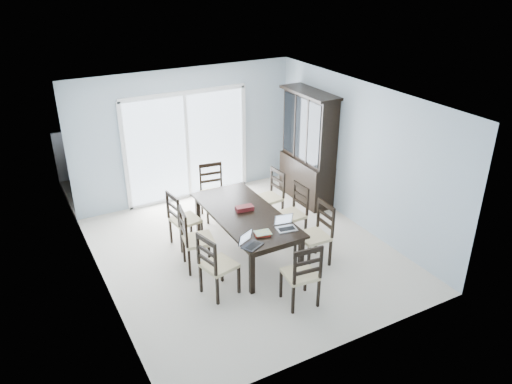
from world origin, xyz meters
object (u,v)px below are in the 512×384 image
cell_phone (266,235)px  chair_end_far (213,185)px  laptop_dark (252,243)px  laptop_silver (286,226)px  game_box (244,208)px  chair_left_mid (192,233)px  chair_end_near (304,269)px  china_hutch (308,149)px  chair_left_far (180,214)px  dining_table (246,217)px  hot_tub (126,165)px  chair_right_mid (295,206)px  chair_right_near (319,227)px  chair_left_near (213,259)px  chair_right_far (273,190)px

cell_phone → chair_end_far: bearing=84.9°
laptop_dark → laptop_silver: (0.68, 0.18, 0.00)m
laptop_silver → game_box: size_ratio=1.14×
chair_left_mid → chair_end_near: chair_left_mid is taller
china_hutch → chair_left_mid: (-2.95, -1.23, -0.44)m
chair_left_far → dining_table: bearing=42.3°
dining_table → chair_left_mid: bearing=178.7°
hot_tub → cell_phone: bearing=-78.4°
dining_table → hot_tub: bearing=105.1°
dining_table → laptop_dark: bearing=-112.0°
chair_left_far → chair_end_far: size_ratio=0.98×
laptop_dark → game_box: 1.11m
china_hutch → cell_phone: (-2.09, -2.02, -0.32)m
chair_left_mid → chair_right_mid: size_ratio=1.05×
dining_table → china_hutch: size_ratio=1.00×
chair_left_far → game_box: bearing=46.9°
chair_end_far → chair_right_near: bearing=117.5°
china_hutch → chair_left_near: size_ratio=1.90×
chair_left_mid → chair_left_far: 0.71m
laptop_dark → laptop_silver: laptop_silver is taller
china_hutch → laptop_dark: size_ratio=6.25×
china_hutch → hot_tub: bearing=141.9°
dining_table → game_box: bearing=72.0°
chair_left_far → chair_end_near: 2.50m
hot_tub → chair_left_near: bearing=-89.4°
chair_end_near → cell_phone: size_ratio=11.68×
chair_left_near → game_box: size_ratio=4.05×
china_hutch → chair_left_mid: size_ratio=1.85×
chair_left_far → laptop_dark: chair_left_far is taller
laptop_silver → game_box: laptop_silver is taller
chair_left_near → chair_left_far: chair_left_near is taller
china_hutch → chair_end_near: china_hutch is taller
chair_left_far → chair_end_far: chair_end_far is taller
chair_left_far → hot_tub: (-0.12, 2.87, -0.13)m
chair_right_near → cell_phone: size_ratio=11.89×
chair_end_far → hot_tub: chair_end_far is taller
cell_phone → hot_tub: hot_tub is taller
dining_table → game_box: 0.15m
laptop_silver → game_box: (-0.27, 0.85, -0.01)m
chair_left_mid → chair_right_far: bearing=121.9°
chair_right_mid → cell_phone: 1.35m
chair_right_mid → china_hutch: bearing=-43.7°
chair_left_far → chair_right_far: bearing=85.3°
dining_table → chair_right_near: 1.18m
hot_tub → chair_end_near: bearing=-78.8°
laptop_dark → chair_end_near: bearing=-82.5°
chair_left_near → chair_end_far: size_ratio=0.99×
game_box → chair_right_mid: bearing=-2.3°
game_box → hot_tub: 3.66m
chair_right_near → dining_table: bearing=51.1°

